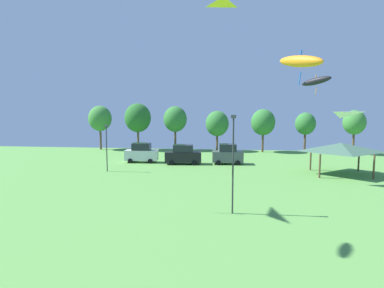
{
  "coord_description": "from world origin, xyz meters",
  "views": [
    {
      "loc": [
        1.02,
        -0.12,
        7.8
      ],
      "look_at": [
        -0.83,
        15.41,
        6.02
      ],
      "focal_mm": 32.0,
      "sensor_mm": 36.0,
      "label": 1
    }
  ],
  "objects_px": {
    "treeline_tree_0": "(100,119)",
    "treeline_tree_1": "(138,118)",
    "kite_flying_6": "(339,127)",
    "light_post_0": "(107,145)",
    "kite_flying_2": "(300,61)",
    "kite_flying_4": "(224,5)",
    "light_post_1": "(233,159)",
    "parked_car_third_from_left": "(228,154)",
    "parked_car_leftmost": "(142,153)",
    "kite_flying_9": "(316,81)",
    "treeline_tree_5": "(305,124)",
    "treeline_tree_2": "(175,119)",
    "park_pavilion": "(341,147)",
    "parked_car_second_from_left": "(183,155)",
    "treeline_tree_4": "(263,122)",
    "treeline_tree_6": "(354,123)",
    "treeline_tree_3": "(217,124)"
  },
  "relations": [
    {
      "from": "light_post_1",
      "to": "treeline_tree_3",
      "type": "distance_m",
      "value": 33.95
    },
    {
      "from": "parked_car_third_from_left",
      "to": "treeline_tree_0",
      "type": "xyz_separation_m",
      "value": [
        -22.57,
        12.64,
        4.17
      ]
    },
    {
      "from": "parked_car_third_from_left",
      "to": "park_pavilion",
      "type": "bearing_deg",
      "value": -26.91
    },
    {
      "from": "light_post_0",
      "to": "treeline_tree_3",
      "type": "distance_m",
      "value": 23.13
    },
    {
      "from": "kite_flying_4",
      "to": "treeline_tree_4",
      "type": "bearing_deg",
      "value": 76.07
    },
    {
      "from": "kite_flying_6",
      "to": "treeline_tree_0",
      "type": "height_order",
      "value": "treeline_tree_0"
    },
    {
      "from": "parked_car_third_from_left",
      "to": "treeline_tree_6",
      "type": "xyz_separation_m",
      "value": [
        19.73,
        11.55,
        3.76
      ]
    },
    {
      "from": "parked_car_second_from_left",
      "to": "park_pavilion",
      "type": "relative_size",
      "value": 0.69
    },
    {
      "from": "treeline_tree_0",
      "to": "treeline_tree_2",
      "type": "height_order",
      "value": "treeline_tree_0"
    },
    {
      "from": "parked_car_leftmost",
      "to": "treeline_tree_5",
      "type": "xyz_separation_m",
      "value": [
        24.42,
        13.7,
        3.42
      ]
    },
    {
      "from": "parked_car_leftmost",
      "to": "treeline_tree_6",
      "type": "relative_size",
      "value": 0.64
    },
    {
      "from": "kite_flying_2",
      "to": "treeline_tree_4",
      "type": "xyz_separation_m",
      "value": [
        1.92,
        41.06,
        -4.86
      ]
    },
    {
      "from": "parked_car_leftmost",
      "to": "treeline_tree_4",
      "type": "distance_m",
      "value": 21.75
    },
    {
      "from": "kite_flying_4",
      "to": "treeline_tree_5",
      "type": "xyz_separation_m",
      "value": [
        13.07,
        25.4,
        -12.45
      ]
    },
    {
      "from": "kite_flying_2",
      "to": "treeline_tree_1",
      "type": "height_order",
      "value": "kite_flying_2"
    },
    {
      "from": "park_pavilion",
      "to": "kite_flying_4",
      "type": "bearing_deg",
      "value": -154.35
    },
    {
      "from": "kite_flying_6",
      "to": "treeline_tree_5",
      "type": "relative_size",
      "value": 0.37
    },
    {
      "from": "parked_car_third_from_left",
      "to": "light_post_1",
      "type": "height_order",
      "value": "light_post_1"
    },
    {
      "from": "light_post_0",
      "to": "treeline_tree_6",
      "type": "height_order",
      "value": "treeline_tree_6"
    },
    {
      "from": "kite_flying_9",
      "to": "treeline_tree_6",
      "type": "bearing_deg",
      "value": 63.21
    },
    {
      "from": "kite_flying_4",
      "to": "treeline_tree_4",
      "type": "xyz_separation_m",
      "value": [
        6.02,
        24.27,
        -12.19
      ]
    },
    {
      "from": "kite_flying_6",
      "to": "light_post_0",
      "type": "xyz_separation_m",
      "value": [
        -23.86,
        7.62,
        -2.79
      ]
    },
    {
      "from": "kite_flying_6",
      "to": "light_post_1",
      "type": "bearing_deg",
      "value": -144.27
    },
    {
      "from": "treeline_tree_0",
      "to": "treeline_tree_4",
      "type": "distance_m",
      "value": 28.2
    },
    {
      "from": "parked_car_leftmost",
      "to": "light_post_1",
      "type": "height_order",
      "value": "light_post_1"
    },
    {
      "from": "kite_flying_2",
      "to": "parked_car_second_from_left",
      "type": "relative_size",
      "value": 0.47
    },
    {
      "from": "kite_flying_6",
      "to": "light_post_0",
      "type": "height_order",
      "value": "kite_flying_6"
    },
    {
      "from": "kite_flying_9",
      "to": "treeline_tree_5",
      "type": "height_order",
      "value": "kite_flying_9"
    },
    {
      "from": "kite_flying_6",
      "to": "park_pavilion",
      "type": "xyz_separation_m",
      "value": [
        2.96,
        9.01,
        -2.86
      ]
    },
    {
      "from": "kite_flying_4",
      "to": "parked_car_leftmost",
      "type": "relative_size",
      "value": 0.56
    },
    {
      "from": "treeline_tree_2",
      "to": "treeline_tree_6",
      "type": "distance_m",
      "value": 29.02
    },
    {
      "from": "kite_flying_6",
      "to": "treeline_tree_6",
      "type": "distance_m",
      "value": 27.78
    },
    {
      "from": "parked_car_leftmost",
      "to": "treeline_tree_0",
      "type": "xyz_separation_m",
      "value": [
        -10.83,
        12.62,
        4.19
      ]
    },
    {
      "from": "park_pavilion",
      "to": "treeline_tree_6",
      "type": "distance_m",
      "value": 18.41
    },
    {
      "from": "light_post_0",
      "to": "treeline_tree_4",
      "type": "xyz_separation_m",
      "value": [
        19.71,
        19.36,
        1.82
      ]
    },
    {
      "from": "parked_car_second_from_left",
      "to": "treeline_tree_3",
      "type": "relative_size",
      "value": 0.72
    },
    {
      "from": "parked_car_leftmost",
      "to": "treeline_tree_1",
      "type": "xyz_separation_m",
      "value": [
        -4.01,
        12.6,
        4.33
      ]
    },
    {
      "from": "treeline_tree_0",
      "to": "treeline_tree_1",
      "type": "height_order",
      "value": "treeline_tree_1"
    },
    {
      "from": "parked_car_leftmost",
      "to": "treeline_tree_2",
      "type": "xyz_separation_m",
      "value": [
        2.49,
        13.06,
        4.11
      ]
    },
    {
      "from": "kite_flying_4",
      "to": "light_post_1",
      "type": "relative_size",
      "value": 0.35
    },
    {
      "from": "parked_car_leftmost",
      "to": "parked_car_second_from_left",
      "type": "xyz_separation_m",
      "value": [
        5.87,
        -0.71,
        -0.02
      ]
    },
    {
      "from": "kite_flying_6",
      "to": "parked_car_third_from_left",
      "type": "bearing_deg",
      "value": 124.2
    },
    {
      "from": "kite_flying_2",
      "to": "parked_car_second_from_left",
      "type": "bearing_deg",
      "value": 109.02
    },
    {
      "from": "kite_flying_6",
      "to": "treeline_tree_4",
      "type": "bearing_deg",
      "value": 98.74
    },
    {
      "from": "treeline_tree_2",
      "to": "kite_flying_2",
      "type": "bearing_deg",
      "value": -72.68
    },
    {
      "from": "kite_flying_4",
      "to": "parked_car_third_from_left",
      "type": "distance_m",
      "value": 19.69
    },
    {
      "from": "kite_flying_2",
      "to": "kite_flying_9",
      "type": "bearing_deg",
      "value": 74.8
    },
    {
      "from": "kite_flying_9",
      "to": "treeline_tree_0",
      "type": "distance_m",
      "value": 39.11
    },
    {
      "from": "light_post_1",
      "to": "treeline_tree_0",
      "type": "relative_size",
      "value": 0.92
    },
    {
      "from": "treeline_tree_6",
      "to": "park_pavilion",
      "type": "bearing_deg",
      "value": -112.47
    }
  ]
}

